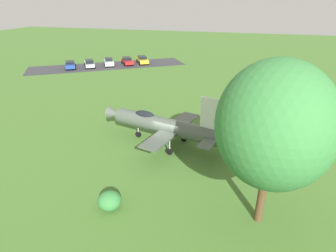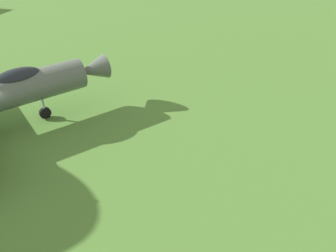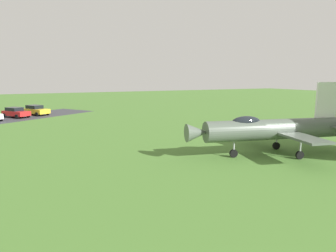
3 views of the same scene
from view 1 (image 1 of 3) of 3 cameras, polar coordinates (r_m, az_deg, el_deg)
The scene contains 11 objects.
ground_plane at distance 26.61m, azimuth -0.22°, elevation -3.90°, with size 200.00×200.00×0.00m, color #47722D.
parking_strip at distance 60.41m, azimuth -12.24°, elevation 12.07°, with size 31.80×8.00×0.00m, color #38383D.
display_jet at distance 25.85m, azimuth -0.91°, elevation 0.22°, with size 8.80×12.94×5.46m.
shade_tree at distance 15.84m, azimuth 21.15°, elevation 0.25°, with size 7.20×6.37×10.21m.
shrub_near_fence at distance 19.32m, azimuth -12.00°, elevation -14.85°, with size 1.56×1.59×1.25m.
info_plaque at distance 31.28m, azimuth 9.47°, elevation 2.05°, with size 0.72×0.66×1.14m.
parked_car_yellow at distance 61.45m, azimuth -5.32°, elevation 13.48°, with size 4.74×3.95×1.54m.
parked_car_red at distance 60.84m, azimuth -8.41°, elevation 13.19°, with size 4.50×3.93×1.49m.
parked_car_white at distance 60.34m, azimuth -12.12°, elevation 12.84°, with size 4.43×3.61×1.54m.
parked_car_silver at distance 59.91m, azimuth -15.94°, elevation 12.36°, with size 4.83×4.11×1.53m.
parked_car_blue at distance 59.94m, azimuth -19.59°, elevation 11.89°, with size 4.81×4.06×1.51m.
Camera 1 is at (-22.41, -6.48, 12.80)m, focal length 29.47 mm.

